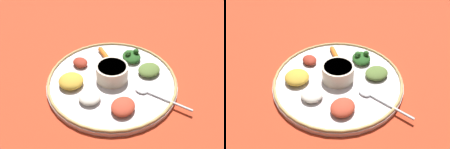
# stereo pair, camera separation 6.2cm
# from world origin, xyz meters

# --- Properties ---
(ground_plane) EXTENTS (2.40, 2.40, 0.00)m
(ground_plane) POSITION_xyz_m (0.00, 0.00, 0.00)
(ground_plane) COLOR #B7381E
(platter) EXTENTS (0.39, 0.39, 0.01)m
(platter) POSITION_xyz_m (0.00, 0.00, 0.01)
(platter) COLOR silver
(platter) RESTS_ON ground_plane
(platter_rim) EXTENTS (0.38, 0.38, 0.01)m
(platter_rim) POSITION_xyz_m (0.00, 0.00, 0.02)
(platter_rim) COLOR tan
(platter_rim) RESTS_ON platter
(center_bowl) EXTENTS (0.09, 0.09, 0.05)m
(center_bowl) POSITION_xyz_m (0.00, 0.00, 0.04)
(center_bowl) COLOR beige
(center_bowl) RESTS_ON platter
(spoon) EXTENTS (0.03, 0.16, 0.01)m
(spoon) POSITION_xyz_m (0.01, -0.13, 0.02)
(spoon) COLOR silver
(spoon) RESTS_ON platter
(greens_pile) EXTENTS (0.09, 0.09, 0.04)m
(greens_pile) POSITION_xyz_m (0.11, 0.00, 0.03)
(greens_pile) COLOR #23511E
(greens_pile) RESTS_ON platter
(carrot_near_spoon) EXTENTS (0.06, 0.08, 0.02)m
(carrot_near_spoon) POSITION_xyz_m (0.08, 0.09, 0.02)
(carrot_near_spoon) COLOR orange
(carrot_near_spoon) RESTS_ON platter
(mound_berbere_red) EXTENTS (0.07, 0.06, 0.03)m
(mound_berbere_red) POSITION_xyz_m (-0.08, -0.09, 0.03)
(mound_berbere_red) COLOR #B73D28
(mound_berbere_red) RESTS_ON platter
(mound_collards) EXTENTS (0.08, 0.08, 0.02)m
(mound_collards) POSITION_xyz_m (0.09, -0.08, 0.03)
(mound_collards) COLOR #567033
(mound_collards) RESTS_ON platter
(mound_lentil_yellow) EXTENTS (0.08, 0.08, 0.03)m
(mound_lentil_yellow) POSITION_xyz_m (-0.09, 0.08, 0.03)
(mound_lentil_yellow) COLOR gold
(mound_lentil_yellow) RESTS_ON platter
(mound_beet) EXTENTS (0.05, 0.06, 0.02)m
(mound_beet) POSITION_xyz_m (-0.01, 0.12, 0.03)
(mound_beet) COLOR maroon
(mound_beet) RESTS_ON platter
(mound_rice_white) EXTENTS (0.06, 0.06, 0.02)m
(mound_rice_white) POSITION_xyz_m (-0.11, -0.00, 0.03)
(mound_rice_white) COLOR silver
(mound_rice_white) RESTS_ON platter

